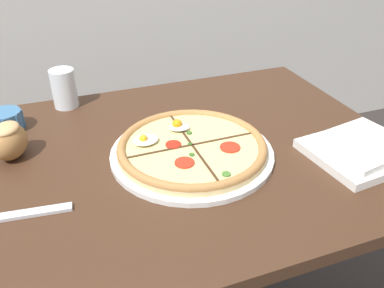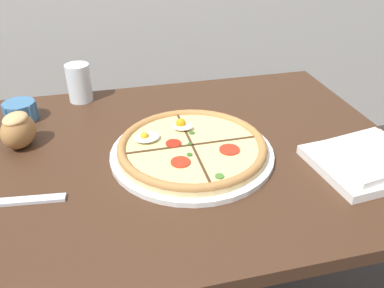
# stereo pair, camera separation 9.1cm
# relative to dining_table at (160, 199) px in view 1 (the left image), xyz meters

# --- Properties ---
(dining_table) EXTENTS (1.13, 0.77, 0.78)m
(dining_table) POSITION_rel_dining_table_xyz_m (0.00, 0.00, 0.00)
(dining_table) COLOR #422819
(dining_table) RESTS_ON ground_plane
(pizza) EXTENTS (0.37, 0.37, 0.05)m
(pizza) POSITION_rel_dining_table_xyz_m (0.07, -0.03, 0.15)
(pizza) COLOR white
(pizza) RESTS_ON dining_table
(ramekin_bowl) EXTENTS (0.09, 0.09, 0.05)m
(ramekin_bowl) POSITION_rel_dining_table_xyz_m (-0.32, 0.25, 0.15)
(ramekin_bowl) COLOR teal
(ramekin_bowl) RESTS_ON dining_table
(napkin_folded) EXTENTS (0.25, 0.22, 0.04)m
(napkin_folded) POSITION_rel_dining_table_xyz_m (0.43, -0.16, 0.14)
(napkin_folded) COLOR silver
(napkin_folded) RESTS_ON dining_table
(bread_piece_near) EXTENTS (0.10, 0.11, 0.08)m
(bread_piece_near) POSITION_rel_dining_table_xyz_m (-0.31, 0.11, 0.17)
(bread_piece_near) COLOR #A3703D
(bread_piece_near) RESTS_ON dining_table
(water_glass) EXTENTS (0.07, 0.07, 0.11)m
(water_glass) POSITION_rel_dining_table_xyz_m (-0.17, 0.33, 0.18)
(water_glass) COLOR white
(water_glass) RESTS_ON dining_table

